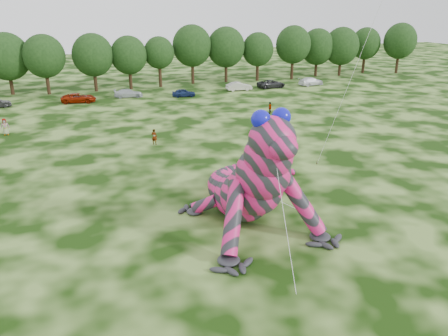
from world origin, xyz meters
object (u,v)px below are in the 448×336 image
car_5 (239,86)px  spectator_4 (5,127)px  inflatable_gecko (238,158)px  tree_5 (8,64)px  tree_15 (341,52)px  car_2 (79,98)px  tree_9 (159,62)px  tree_16 (365,50)px  tree_7 (94,63)px  car_7 (311,81)px  tree_11 (226,55)px  tree_17 (399,48)px  spectator_0 (154,137)px  tree_14 (317,53)px  tree_13 (293,53)px  spectator_2 (285,115)px  spectator_5 (267,133)px  car_3 (128,93)px  car_6 (271,84)px  tree_10 (192,54)px  spectator_3 (270,108)px  tree_8 (129,63)px  tree_6 (45,65)px  car_4 (184,93)px  tree_12 (258,57)px

car_5 → spectator_4: (-34.59, -16.17, 0.21)m
inflatable_gecko → spectator_4: (-17.23, 27.34, -3.26)m
tree_5 → car_5: tree_5 is taller
tree_15 → car_2: (-51.72, -9.54, -4.12)m
tree_9 → tree_16: tree_16 is taller
tree_7 → car_7: size_ratio=1.94×
tree_11 → tree_17: tree_17 is taller
tree_9 → spectator_0: bearing=-103.1°
tree_14 → tree_5: bearing=-179.7°
tree_13 → spectator_2: size_ratio=6.29×
tree_5 → car_7: 51.10m
car_2 → spectator_5: size_ratio=2.80×
car_3 → car_6: bearing=-83.3°
tree_5 → spectator_5: (28.01, -37.52, -4.00)m
inflatable_gecko → tree_10: 54.27m
car_6 → tree_16: bearing=-73.5°
spectator_4 → car_3: bearing=39.1°
tree_5 → spectator_0: 38.56m
spectator_3 → tree_7: bearing=-93.5°
tree_5 → tree_10: (30.52, 0.14, 0.35)m
tree_5 → spectator_5: tree_5 is taller
tree_7 → spectator_5: size_ratio=5.28×
tree_16 → spectator_3: (-34.86, -27.15, -3.90)m
tree_17 → spectator_0: (-58.68, -32.90, -4.32)m
car_3 → car_6: size_ratio=0.88×
tree_8 → tree_9: size_ratio=1.03×
tree_14 → car_6: size_ratio=1.87×
inflatable_gecko → car_6: inflatable_gecko is taller
tree_16 → car_2: tree_16 is taller
tree_15 → inflatable_gecko: bearing=-129.5°
tree_8 → spectator_0: (-2.52, -33.22, -3.64)m
car_2 → spectator_4: bearing=159.6°
tree_13 → spectator_4: tree_13 is taller
car_5 → spectator_5: 29.34m
tree_10 → tree_16: size_ratio=1.12×
inflatable_gecko → tree_16: size_ratio=1.79×
inflatable_gecko → spectator_4: inflatable_gecko is taller
inflatable_gecko → spectator_0: (-2.21, 18.12, -3.36)m
tree_6 → tree_16: tree_6 is taller
tree_15 → car_4: (-35.85, -10.56, -4.19)m
car_4 → spectator_3: (7.96, -14.99, 0.15)m
car_7 → tree_10: bearing=54.3°
tree_12 → car_2: bearing=-164.0°
tree_13 → spectator_5: bearing=-121.6°
car_4 → spectator_5: size_ratio=2.05×
spectator_3 → tree_6: bearing=-84.6°
tree_10 → spectator_2: size_ratio=6.52×
tree_6 → tree_8: size_ratio=1.06×
tree_6 → tree_10: 25.03m
tree_8 → spectator_4: bearing=-126.2°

